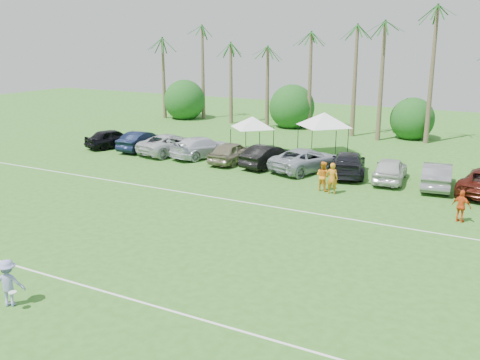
% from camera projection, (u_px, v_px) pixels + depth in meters
% --- Properties ---
extents(ground, '(120.00, 120.00, 0.00)m').
position_uv_depth(ground, '(12.00, 299.00, 18.79)').
color(ground, '#316E21').
rests_on(ground, ground).
extents(field_lines, '(80.00, 12.10, 0.01)m').
position_uv_depth(field_lines, '(152.00, 229.00, 25.58)').
color(field_lines, white).
rests_on(field_lines, ground).
extents(palm_tree_0, '(2.40, 2.40, 8.90)m').
position_uv_depth(palm_tree_0, '(157.00, 50.00, 59.25)').
color(palm_tree_0, brown).
rests_on(palm_tree_0, ground).
extents(palm_tree_1, '(2.40, 2.40, 9.90)m').
position_uv_depth(palm_tree_1, '(195.00, 43.00, 56.72)').
color(palm_tree_1, brown).
rests_on(palm_tree_1, ground).
extents(palm_tree_2, '(2.40, 2.40, 10.90)m').
position_uv_depth(palm_tree_2, '(236.00, 34.00, 54.19)').
color(palm_tree_2, brown).
rests_on(palm_tree_2, ground).
extents(palm_tree_3, '(2.40, 2.40, 11.90)m').
position_uv_depth(palm_tree_3, '(271.00, 25.00, 52.12)').
color(palm_tree_3, brown).
rests_on(palm_tree_3, ground).
extents(palm_tree_4, '(2.40, 2.40, 8.90)m').
position_uv_depth(palm_tree_4, '(309.00, 53.00, 50.95)').
color(palm_tree_4, brown).
rests_on(palm_tree_4, ground).
extents(palm_tree_5, '(2.40, 2.40, 9.90)m').
position_uv_depth(palm_tree_5, '(350.00, 43.00, 48.88)').
color(palm_tree_5, brown).
rests_on(palm_tree_5, ground).
extents(palm_tree_6, '(2.40, 2.40, 10.90)m').
position_uv_depth(palm_tree_6, '(395.00, 34.00, 46.81)').
color(palm_tree_6, brown).
rests_on(palm_tree_6, ground).
extents(palm_tree_7, '(2.40, 2.40, 11.90)m').
position_uv_depth(palm_tree_7, '(444.00, 23.00, 44.74)').
color(palm_tree_7, brown).
rests_on(palm_tree_7, ground).
extents(bush_tree_0, '(4.00, 4.00, 4.00)m').
position_uv_depth(bush_tree_0, '(186.00, 102.00, 60.19)').
color(bush_tree_0, brown).
rests_on(bush_tree_0, ground).
extents(bush_tree_1, '(4.00, 4.00, 4.00)m').
position_uv_depth(bush_tree_1, '(292.00, 110.00, 54.19)').
color(bush_tree_1, brown).
rests_on(bush_tree_1, ground).
extents(bush_tree_2, '(4.00, 4.00, 4.00)m').
position_uv_depth(bush_tree_2, '(414.00, 118.00, 48.65)').
color(bush_tree_2, brown).
rests_on(bush_tree_2, ground).
extents(sideline_player_a, '(0.73, 0.53, 1.87)m').
position_uv_depth(sideline_player_a, '(332.00, 178.00, 31.21)').
color(sideline_player_a, orange).
rests_on(sideline_player_a, ground).
extents(sideline_player_b, '(1.01, 0.87, 1.79)m').
position_uv_depth(sideline_player_b, '(323.00, 176.00, 31.88)').
color(sideline_player_b, orange).
rests_on(sideline_player_b, ground).
extents(sideline_player_c, '(1.03, 0.65, 1.63)m').
position_uv_depth(sideline_player_c, '(461.00, 206.00, 26.43)').
color(sideline_player_c, '#E95219').
rests_on(sideline_player_c, ground).
extents(canopy_tent_left, '(4.00, 4.00, 3.24)m').
position_uv_depth(canopy_tent_left, '(253.00, 117.00, 42.69)').
color(canopy_tent_left, black).
rests_on(canopy_tent_left, ground).
extents(canopy_tent_right, '(4.70, 4.70, 3.80)m').
position_uv_depth(canopy_tent_right, '(324.00, 112.00, 41.50)').
color(canopy_tent_right, black).
rests_on(canopy_tent_right, ground).
extents(frisbee_player, '(1.25, 1.08, 1.68)m').
position_uv_depth(frisbee_player, '(8.00, 283.00, 18.16)').
color(frisbee_player, '#8C8EC6').
rests_on(frisbee_player, ground).
extents(parked_car_0, '(3.26, 4.96, 1.57)m').
position_uv_depth(parked_car_0, '(113.00, 138.00, 44.43)').
color(parked_car_0, black).
rests_on(parked_car_0, ground).
extents(parked_car_1, '(1.85, 4.83, 1.57)m').
position_uv_depth(parked_car_1, '(142.00, 141.00, 43.32)').
color(parked_car_1, black).
rests_on(parked_car_1, ground).
extents(parked_car_2, '(3.72, 6.07, 1.57)m').
position_uv_depth(parked_car_2, '(171.00, 144.00, 42.04)').
color(parked_car_2, silver).
rests_on(parked_car_2, ground).
extents(parked_car_3, '(3.80, 5.83, 1.57)m').
position_uv_depth(parked_car_3, '(203.00, 147.00, 40.84)').
color(parked_car_3, silver).
rests_on(parked_car_3, ground).
extents(parked_car_4, '(1.87, 4.61, 1.57)m').
position_uv_depth(parked_car_4, '(232.00, 152.00, 39.02)').
color(parked_car_4, '#7C745A').
rests_on(parked_car_4, ground).
extents(parked_car_5, '(2.46, 4.98, 1.57)m').
position_uv_depth(parked_car_5, '(268.00, 156.00, 37.84)').
color(parked_car_5, black).
rests_on(parked_car_5, ground).
extents(parked_car_6, '(4.33, 6.19, 1.57)m').
position_uv_depth(parked_car_6, '(306.00, 160.00, 36.63)').
color(parked_car_6, '#9CA3AC').
rests_on(parked_car_6, ground).
extents(parked_car_7, '(3.57, 5.80, 1.57)m').
position_uv_depth(parked_car_7, '(348.00, 163.00, 35.55)').
color(parked_car_7, black).
rests_on(parked_car_7, ground).
extents(parked_car_8, '(2.34, 4.78, 1.57)m').
position_uv_depth(parked_car_8, '(390.00, 170.00, 33.90)').
color(parked_car_8, silver).
rests_on(parked_car_8, ground).
extents(parked_car_9, '(2.23, 4.93, 1.57)m').
position_uv_depth(parked_car_9, '(437.00, 175.00, 32.50)').
color(parked_car_9, slate).
rests_on(parked_car_9, ground).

